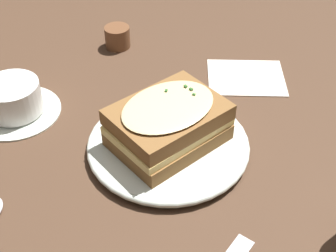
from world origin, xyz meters
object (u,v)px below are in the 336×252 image
object	(u,v)px
napkin	(246,77)
teacup_with_saucer	(13,101)
sandwich	(167,124)
dinner_plate	(168,145)
condiment_pot	(117,37)

from	to	relation	value
napkin	teacup_with_saucer	bearing A→B (deg)	-170.94
sandwich	napkin	bearing A→B (deg)	47.25
dinner_plate	sandwich	xyz separation A→B (m)	(-0.00, 0.00, 0.04)
condiment_pot	dinner_plate	bearing A→B (deg)	-76.95
sandwich	napkin	size ratio (longest dim) A/B	1.44
napkin	sandwich	bearing A→B (deg)	-132.75
teacup_with_saucer	napkin	size ratio (longest dim) A/B	1.06
dinner_plate	napkin	bearing A→B (deg)	47.68
dinner_plate	teacup_with_saucer	distance (m)	0.26
sandwich	napkin	world-z (taller)	sandwich
teacup_with_saucer	napkin	world-z (taller)	teacup_with_saucer
dinner_plate	condiment_pot	bearing A→B (deg)	103.05
dinner_plate	teacup_with_saucer	size ratio (longest dim) A/B	1.67
dinner_plate	teacup_with_saucer	xyz separation A→B (m)	(-0.24, 0.11, 0.02)
sandwich	condiment_pot	distance (m)	0.31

